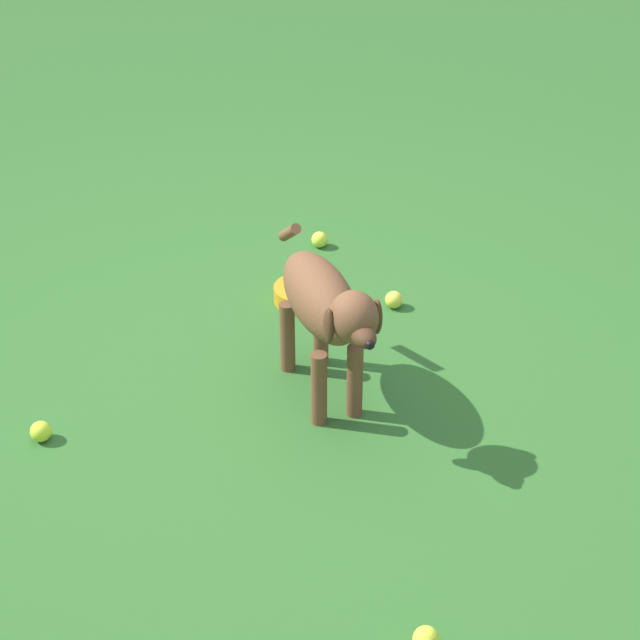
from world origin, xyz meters
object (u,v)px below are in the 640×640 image
object	(u,v)px
tennis_ball_0	(41,431)
tennis_ball_2	(320,240)
dog	(325,306)
tennis_ball_3	(394,300)
water_bowl	(302,293)
tennis_ball_1	(426,639)

from	to	relation	value
tennis_ball_0	tennis_ball_2	distance (m)	1.52
tennis_ball_0	tennis_ball_2	size ratio (longest dim) A/B	1.00
dog	tennis_ball_0	distance (m)	0.96
tennis_ball_3	water_bowl	xyz separation A→B (m)	(-0.34, -0.04, -0.00)
tennis_ball_1	tennis_ball_2	xyz separation A→B (m)	(-0.78, 1.92, 0.00)
tennis_ball_2	water_bowl	distance (m)	0.43
dog	tennis_ball_2	xyz separation A→B (m)	(-0.28, 1.00, -0.32)
tennis_ball_0	tennis_ball_2	world-z (taller)	same
tennis_ball_0	tennis_ball_3	xyz separation A→B (m)	(0.90, 1.04, 0.00)
tennis_ball_0	water_bowl	xyz separation A→B (m)	(0.55, 1.00, -0.00)
tennis_ball_2	tennis_ball_3	world-z (taller)	same
tennis_ball_1	tennis_ball_2	bearing A→B (deg)	112.07
dog	tennis_ball_1	xyz separation A→B (m)	(0.50, -0.92, -0.32)
dog	water_bowl	xyz separation A→B (m)	(-0.24, 0.57, -0.32)
tennis_ball_0	tennis_ball_3	distance (m)	1.38
tennis_ball_1	tennis_ball_3	bearing A→B (deg)	104.27
dog	tennis_ball_0	xyz separation A→B (m)	(-0.79, -0.43, -0.32)
tennis_ball_0	tennis_ball_1	bearing A→B (deg)	-20.89
tennis_ball_0	tennis_ball_1	distance (m)	1.38
tennis_ball_0	water_bowl	distance (m)	1.15
tennis_ball_0	tennis_ball_3	size ratio (longest dim) A/B	1.00
tennis_ball_1	water_bowl	distance (m)	1.67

